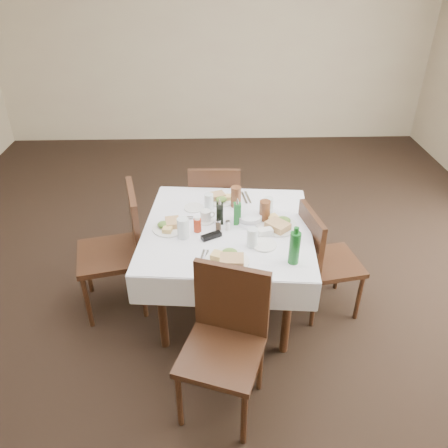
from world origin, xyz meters
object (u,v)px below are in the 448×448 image
at_px(chair_north, 215,205).
at_px(water_e, 268,206).
at_px(bread_basket, 250,219).
at_px(water_w, 183,228).
at_px(chair_south, 226,333).
at_px(chair_east, 321,256).
at_px(water_s, 252,238).
at_px(oil_cruet_green, 237,213).
at_px(chair_west, 122,243).
at_px(coffee_mug, 206,217).
at_px(ketchup_bottle, 197,224).
at_px(green_bottle, 295,247).
at_px(water_n, 209,201).
at_px(oil_cruet_dark, 220,213).
at_px(dining_table, 227,237).

bearing_deg(chair_north, water_e, -54.89).
height_order(chair_north, bread_basket, chair_north).
xyz_separation_m(water_w, bread_basket, (0.47, 0.17, -0.04)).
bearing_deg(chair_south, water_e, 70.57).
distance_m(chair_east, water_s, 0.66).
xyz_separation_m(chair_south, oil_cruet_green, (0.11, 0.84, 0.31)).
relative_size(chair_west, water_e, 7.89).
distance_m(chair_south, coffee_mug, 0.92).
bearing_deg(ketchup_bottle, chair_east, 1.53).
height_order(ketchup_bottle, coffee_mug, ketchup_bottle).
xyz_separation_m(water_s, ketchup_bottle, (-0.36, 0.19, -0.01)).
xyz_separation_m(water_e, green_bottle, (0.09, -0.61, 0.05)).
height_order(chair_north, water_n, chair_north).
bearing_deg(chair_south, oil_cruet_dark, 91.07).
height_order(chair_south, chair_west, chair_west).
bearing_deg(water_s, oil_cruet_dark, 125.55).
height_order(chair_east, water_n, chair_east).
height_order(dining_table, green_bottle, green_bottle).
bearing_deg(green_bottle, bread_basket, 116.23).
height_order(water_n, oil_cruet_green, oil_cruet_green).
bearing_deg(ketchup_bottle, water_w, -142.37).
bearing_deg(coffee_mug, water_s, -46.02).
relative_size(chair_west, green_bottle, 3.87).
height_order(oil_cruet_dark, green_bottle, green_bottle).
bearing_deg(ketchup_bottle, oil_cruet_green, 17.90).
xyz_separation_m(chair_west, water_w, (0.48, -0.22, 0.27)).
xyz_separation_m(water_n, water_w, (-0.18, -0.38, 0.01)).
relative_size(water_w, oil_cruet_dark, 0.72).
bearing_deg(water_n, chair_north, 84.23).
relative_size(oil_cruet_dark, ketchup_bottle, 1.75).
bearing_deg(ketchup_bottle, oil_cruet_dark, 32.38).
bearing_deg(water_n, water_e, -9.96).
bearing_deg(water_w, chair_west, 155.67).
height_order(chair_south, bread_basket, chair_south).
bearing_deg(ketchup_bottle, chair_west, 165.91).
bearing_deg(water_n, ketchup_bottle, -104.63).
bearing_deg(water_w, ketchup_bottle, 37.63).
bearing_deg(water_s, dining_table, 122.31).
xyz_separation_m(chair_west, bread_basket, (0.95, -0.04, 0.22)).
bearing_deg(dining_table, water_e, 30.09).
bearing_deg(oil_cruet_dark, green_bottle, -46.55).
relative_size(water_w, green_bottle, 0.57).
bearing_deg(water_w, oil_cruet_dark, 34.44).
relative_size(water_n, coffee_mug, 0.94).
xyz_separation_m(dining_table, oil_cruet_green, (0.07, 0.04, 0.18)).
bearing_deg(water_n, oil_cruet_dark, -70.03).
relative_size(dining_table, chair_north, 1.40).
height_order(chair_north, water_e, chair_north).
xyz_separation_m(chair_south, oil_cruet_dark, (-0.02, 0.85, 0.31)).
bearing_deg(water_e, water_w, -153.60).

